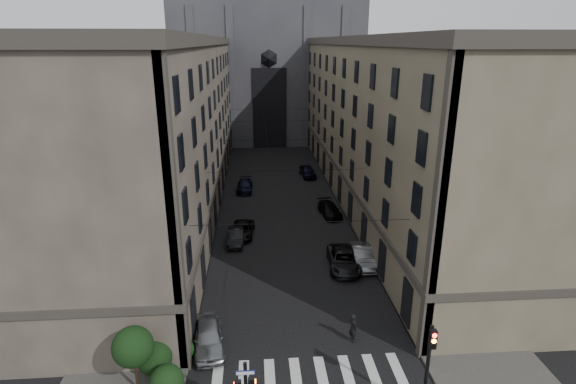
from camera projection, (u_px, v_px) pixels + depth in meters
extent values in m
cube|color=#383533|center=(192.00, 200.00, 54.39)|extent=(7.00, 80.00, 0.15)
cube|color=#383533|center=(363.00, 196.00, 55.90)|extent=(7.00, 80.00, 0.15)
cube|color=beige|center=(309.00, 376.00, 25.87)|extent=(11.00, 3.20, 0.01)
cube|color=#473E36|center=(161.00, 127.00, 51.33)|extent=(13.00, 60.00, 18.00)
cube|color=#38332D|center=(153.00, 40.00, 48.34)|extent=(13.60, 60.60, 0.90)
cube|color=#38332D|center=(164.00, 168.00, 52.86)|extent=(13.40, 60.30, 0.50)
cube|color=brown|center=(392.00, 124.00, 53.27)|extent=(13.00, 60.00, 18.00)
cube|color=#38332D|center=(398.00, 41.00, 50.28)|extent=(13.60, 60.60, 0.90)
cube|color=#38332D|center=(389.00, 163.00, 54.80)|extent=(13.40, 60.30, 0.50)
cube|color=#2D2D33|center=(267.00, 59.00, 87.25)|extent=(34.00, 22.00, 30.00)
cube|color=black|center=(270.00, 109.00, 79.36)|extent=(6.00, 0.30, 14.00)
cube|color=orange|center=(252.00, 382.00, 21.41)|extent=(0.34, 0.24, 0.38)
cube|color=#FF0C07|center=(238.00, 384.00, 21.52)|extent=(0.34, 0.24, 0.38)
cube|color=navy|center=(245.00, 373.00, 21.06)|extent=(0.95, 0.05, 0.24)
cylinder|color=black|center=(427.00, 370.00, 22.61)|extent=(0.20, 0.20, 5.20)
cube|color=black|center=(433.00, 339.00, 21.76)|extent=(0.34, 0.30, 1.00)
cylinder|color=#FF0C07|center=(435.00, 336.00, 21.51)|extent=(0.22, 0.05, 0.22)
cylinder|color=orange|center=(434.00, 341.00, 21.61)|extent=(0.22, 0.05, 0.22)
cylinder|color=black|center=(433.00, 347.00, 21.71)|extent=(0.22, 0.05, 0.22)
sphere|color=black|center=(167.00, 381.00, 24.03)|extent=(1.80, 1.80, 1.80)
sphere|color=black|center=(155.00, 358.00, 25.63)|extent=(2.00, 2.00, 2.00)
sphere|color=black|center=(182.00, 350.00, 26.77)|extent=(1.40, 1.40, 1.40)
cylinder|color=black|center=(136.00, 371.00, 24.29)|extent=(0.16, 0.16, 2.40)
sphere|color=black|center=(133.00, 347.00, 23.78)|extent=(2.20, 2.20, 2.20)
cylinder|color=black|center=(301.00, 223.00, 28.21)|extent=(14.00, 0.03, 0.03)
cylinder|color=black|center=(287.00, 171.00, 39.55)|extent=(14.00, 0.03, 0.03)
cylinder|color=black|center=(279.00, 140.00, 51.84)|extent=(14.00, 0.03, 0.03)
cylinder|color=black|center=(274.00, 121.00, 64.12)|extent=(14.00, 0.03, 0.03)
cylinder|color=black|center=(270.00, 109.00, 75.46)|extent=(14.00, 0.03, 0.03)
cylinder|color=black|center=(267.00, 142.00, 52.81)|extent=(0.03, 60.00, 0.03)
cylinder|color=black|center=(289.00, 141.00, 53.00)|extent=(0.03, 60.00, 0.03)
imported|color=gray|center=(208.00, 337.00, 28.03)|extent=(2.45, 4.80, 1.56)
imported|color=black|center=(236.00, 237.00, 42.70)|extent=(1.46, 4.14, 1.36)
imported|color=black|center=(242.00, 230.00, 44.31)|extent=(2.51, 4.76, 1.28)
imported|color=black|center=(245.00, 186.00, 57.60)|extent=(2.07, 4.81, 1.38)
imported|color=slate|center=(362.00, 256.00, 38.58)|extent=(1.81, 4.86, 1.59)
imported|color=black|center=(344.00, 260.00, 38.01)|extent=(2.91, 5.64, 1.52)
imported|color=black|center=(330.00, 210.00, 49.56)|extent=(2.46, 4.85, 1.35)
imported|color=black|center=(308.00, 171.00, 63.73)|extent=(2.29, 4.78, 1.58)
imported|color=black|center=(353.00, 328.00, 28.62)|extent=(0.67, 0.82, 1.96)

